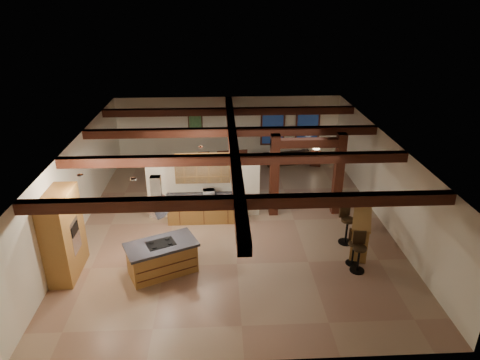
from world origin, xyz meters
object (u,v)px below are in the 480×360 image
object	(u,v)px
kitchen_island	(162,258)
dining_table	(225,179)
sofa	(288,156)
bar_counter	(361,224)

from	to	relation	value
kitchen_island	dining_table	world-z (taller)	kitchen_island
kitchen_island	sofa	xyz separation A→B (m)	(4.74, 8.08, -0.16)
sofa	bar_counter	size ratio (longest dim) A/B	1.00
kitchen_island	bar_counter	bearing A→B (deg)	10.59
dining_table	bar_counter	size ratio (longest dim) A/B	0.81
sofa	bar_counter	world-z (taller)	bar_counter
dining_table	sofa	bearing A→B (deg)	59.85
dining_table	kitchen_island	bearing A→B (deg)	-88.24
dining_table	sofa	xyz separation A→B (m)	(2.92, 2.46, 0.01)
sofa	kitchen_island	bearing A→B (deg)	49.18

